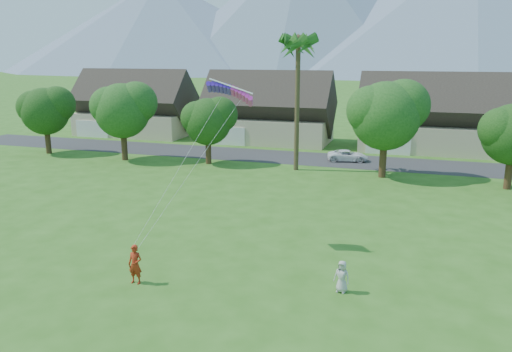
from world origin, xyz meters
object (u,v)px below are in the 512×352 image
at_px(watcher, 342,277).
at_px(parafoil_kite, 231,91).
at_px(kite_flyer, 135,264).
at_px(parked_car, 348,156).

xyz_separation_m(watcher, parafoil_kite, (-6.93, 4.30, 7.98)).
bearing_deg(watcher, kite_flyer, -153.57).
bearing_deg(kite_flyer, parafoil_kite, 67.84).
height_order(kite_flyer, watcher, kite_flyer).
height_order(watcher, parked_car, watcher).
relative_size(kite_flyer, watcher, 1.27).
bearing_deg(kite_flyer, watcher, 12.02).
relative_size(kite_flyer, parked_car, 0.47).
bearing_deg(kite_flyer, parked_car, 79.19).
distance_m(watcher, parafoil_kite, 11.41).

